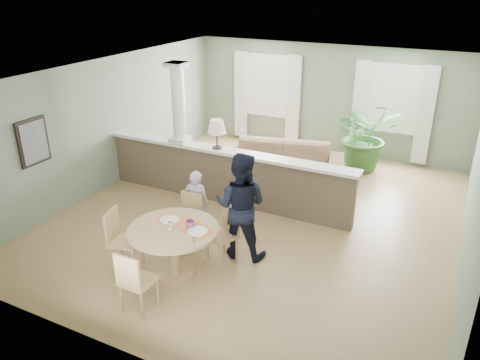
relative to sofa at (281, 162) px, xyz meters
The scene contains 12 objects.
ground 1.85m from the sofa, 79.74° to the right, with size 8.00×8.00×0.00m, color tan.
room_shell 1.85m from the sofa, 75.72° to the right, with size 7.02×8.02×2.71m.
pony_wall 1.74m from the sofa, 112.86° to the right, with size 5.32×0.38×2.70m.
sofa is the anchor object (origin of this frame).
houseplant 2.12m from the sofa, 43.36° to the left, with size 1.49×1.29×1.65m, color #2E5D25.
dining_table 4.16m from the sofa, 90.47° to the right, with size 1.34×1.34×0.92m.
chair_far_boy 3.30m from the sofa, 95.71° to the right, with size 0.43×0.43×0.91m.
chair_far_man 3.44m from the sofa, 82.88° to the right, with size 0.55×0.55×0.91m.
chair_near 5.10m from the sofa, 90.48° to the right, with size 0.43×0.43×0.93m.
chair_side 4.44m from the sofa, 101.54° to the right, with size 0.54×0.54×0.98m.
child_person 3.02m from the sofa, 96.78° to the right, with size 0.45×0.29×1.23m, color #9D9CA1.
man_person 3.28m from the sofa, 79.65° to the right, with size 0.86×0.67×1.76m, color black.
Camera 1 is at (3.17, -7.29, 4.20)m, focal length 35.00 mm.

